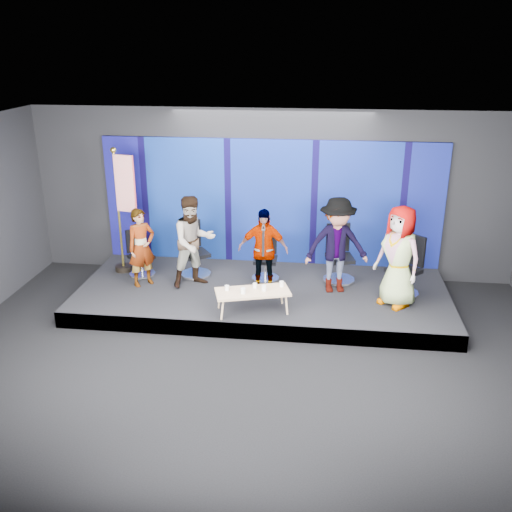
# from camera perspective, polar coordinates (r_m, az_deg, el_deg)

# --- Properties ---
(ground) EXTENTS (10.00, 10.00, 0.00)m
(ground) POSITION_cam_1_polar(r_m,az_deg,el_deg) (8.89, -1.16, -11.53)
(ground) COLOR black
(ground) RESTS_ON ground
(room_walls) EXTENTS (10.02, 8.02, 3.51)m
(room_walls) POSITION_cam_1_polar(r_m,az_deg,el_deg) (7.86, -1.29, 3.60)
(room_walls) COLOR black
(room_walls) RESTS_ON ground
(riser) EXTENTS (7.00, 3.00, 0.30)m
(riser) POSITION_cam_1_polar(r_m,az_deg,el_deg) (11.00, 0.68, -3.93)
(riser) COLOR black
(riser) RESTS_ON ground
(backdrop) EXTENTS (7.00, 0.08, 2.60)m
(backdrop) POSITION_cam_1_polar(r_m,az_deg,el_deg) (11.86, 1.49, 5.39)
(backdrop) COLOR #10075B
(backdrop) RESTS_ON riser
(chair_a) EXTENTS (0.75, 0.75, 0.94)m
(chair_a) POSITION_cam_1_polar(r_m,az_deg,el_deg) (11.66, -11.49, -0.44)
(chair_a) COLOR silver
(chair_a) RESTS_ON riser
(panelist_a) EXTENTS (0.65, 0.65, 1.52)m
(panelist_a) POSITION_cam_1_polar(r_m,az_deg,el_deg) (11.04, -11.37, 0.85)
(panelist_a) COLOR black
(panelist_a) RESTS_ON riser
(chair_b) EXTENTS (0.86, 0.86, 1.09)m
(chair_b) POSITION_cam_1_polar(r_m,az_deg,el_deg) (11.47, -6.20, -0.22)
(chair_b) COLOR silver
(chair_b) RESTS_ON riser
(panelist_b) EXTENTS (1.09, 1.04, 1.77)m
(panelist_b) POSITION_cam_1_polar(r_m,az_deg,el_deg) (10.82, -6.27, 1.43)
(panelist_b) COLOR black
(panelist_b) RESTS_ON riser
(chair_c) EXTENTS (0.56, 0.56, 0.98)m
(chair_c) POSITION_cam_1_polar(r_m,az_deg,el_deg) (11.23, 0.98, -0.77)
(chair_c) COLOR silver
(chair_c) RESTS_ON riser
(panelist_c) EXTENTS (0.93, 0.40, 1.59)m
(panelist_c) POSITION_cam_1_polar(r_m,az_deg,el_deg) (10.60, 0.71, 0.61)
(panelist_c) COLOR black
(panelist_c) RESTS_ON riser
(chair_d) EXTENTS (0.75, 0.75, 1.12)m
(chair_d) POSITION_cam_1_polar(r_m,az_deg,el_deg) (11.26, 8.29, -0.69)
(chair_d) COLOR silver
(chair_d) RESTS_ON riser
(panelist_d) EXTENTS (1.29, 0.90, 1.81)m
(panelist_d) POSITION_cam_1_polar(r_m,az_deg,el_deg) (10.60, 8.08, 1.06)
(panelist_d) COLOR black
(panelist_d) RESTS_ON riser
(chair_e) EXTENTS (0.90, 0.90, 1.13)m
(chair_e) POSITION_cam_1_polar(r_m,az_deg,el_deg) (10.89, 14.68, -1.91)
(chair_e) COLOR silver
(chair_e) RESTS_ON riser
(panelist_e) EXTENTS (1.05, 1.04, 1.83)m
(panelist_e) POSITION_cam_1_polar(r_m,az_deg,el_deg) (10.25, 14.09, -0.05)
(panelist_e) COLOR black
(panelist_e) RESTS_ON riser
(coffee_table) EXTENTS (1.37, 0.89, 0.39)m
(coffee_table) POSITION_cam_1_polar(r_m,az_deg,el_deg) (9.87, -0.34, -3.68)
(coffee_table) COLOR tan
(coffee_table) RESTS_ON riser
(mug_a) EXTENTS (0.08, 0.08, 0.09)m
(mug_a) POSITION_cam_1_polar(r_m,az_deg,el_deg) (9.88, -2.93, -3.22)
(mug_a) COLOR white
(mug_a) RESTS_ON coffee_table
(mug_b) EXTENTS (0.08, 0.08, 0.10)m
(mug_b) POSITION_cam_1_polar(r_m,az_deg,el_deg) (9.75, -1.30, -3.50)
(mug_b) COLOR white
(mug_b) RESTS_ON coffee_table
(mug_c) EXTENTS (0.08, 0.08, 0.09)m
(mug_c) POSITION_cam_1_polar(r_m,az_deg,el_deg) (9.96, -0.11, -2.98)
(mug_c) COLOR white
(mug_c) RESTS_ON coffee_table
(mug_d) EXTENTS (0.08, 0.08, 0.10)m
(mug_d) POSITION_cam_1_polar(r_m,az_deg,el_deg) (9.85, 0.80, -3.23)
(mug_d) COLOR white
(mug_d) RESTS_ON coffee_table
(mug_e) EXTENTS (0.08, 0.08, 0.09)m
(mug_e) POSITION_cam_1_polar(r_m,az_deg,el_deg) (10.03, 2.58, -2.80)
(mug_e) COLOR white
(mug_e) RESTS_ON coffee_table
(flag_stand) EXTENTS (0.58, 0.34, 2.54)m
(flag_stand) POSITION_cam_1_polar(r_m,az_deg,el_deg) (11.56, -13.10, 4.68)
(flag_stand) COLOR black
(flag_stand) RESTS_ON riser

